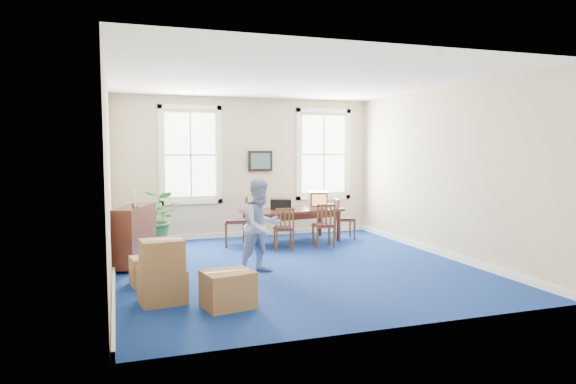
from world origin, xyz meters
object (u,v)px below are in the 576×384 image
object	(u,v)px
conference_table	(292,226)
man	(261,226)
cardboard_boxes	(178,267)
credenza	(135,237)
crt_tv	(318,200)
potted_plant	(156,218)
chair_near_left	(284,228)

from	to	relation	value
conference_table	man	bearing A→B (deg)	-130.35
conference_table	cardboard_boxes	xyz separation A→B (m)	(-2.86, -3.52, 0.09)
credenza	cardboard_boxes	bearing A→B (deg)	-56.37
crt_tv	cardboard_boxes	xyz separation A→B (m)	(-3.49, -3.57, -0.46)
potted_plant	crt_tv	bearing A→B (deg)	-6.00
crt_tv	credenza	xyz separation A→B (m)	(-3.98, -1.29, -0.41)
man	potted_plant	xyz separation A→B (m)	(-1.46, 2.89, -0.19)
cardboard_boxes	credenza	bearing A→B (deg)	102.08
chair_near_left	crt_tv	bearing A→B (deg)	-134.05
potted_plant	conference_table	bearing A→B (deg)	-8.26
conference_table	chair_near_left	xyz separation A→B (m)	(-0.44, -0.73, 0.07)
chair_near_left	potted_plant	bearing A→B (deg)	-15.27
chair_near_left	potted_plant	size ratio (longest dim) A/B	0.73
potted_plant	credenza	bearing A→B (deg)	-106.25
chair_near_left	cardboard_boxes	size ratio (longest dim) A/B	0.55
chair_near_left	man	size ratio (longest dim) A/B	0.55
conference_table	potted_plant	world-z (taller)	potted_plant
potted_plant	cardboard_boxes	bearing A→B (deg)	-89.93
crt_tv	cardboard_boxes	size ratio (longest dim) A/B	0.28
crt_tv	conference_table	bearing A→B (deg)	-159.14
crt_tv	credenza	world-z (taller)	crt_tv
cardboard_boxes	potted_plant	bearing A→B (deg)	90.07
conference_table	cardboard_boxes	size ratio (longest dim) A/B	1.35
credenza	potted_plant	world-z (taller)	potted_plant
crt_tv	man	bearing A→B (deg)	-112.42
credenza	potted_plant	size ratio (longest dim) A/B	1.07
chair_near_left	conference_table	bearing A→B (deg)	-111.04
potted_plant	man	bearing A→B (deg)	-63.10
conference_table	crt_tv	size ratio (longest dim) A/B	4.89
crt_tv	potted_plant	world-z (taller)	potted_plant
man	potted_plant	distance (m)	3.24
conference_table	crt_tv	world-z (taller)	crt_tv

